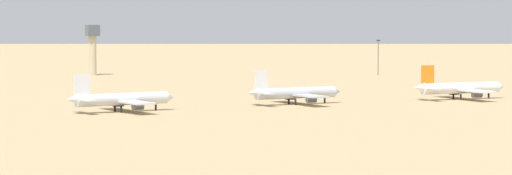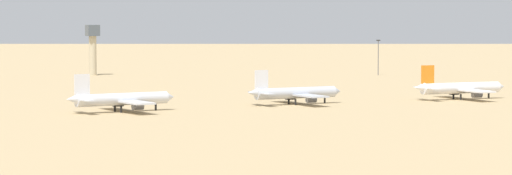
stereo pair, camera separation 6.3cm
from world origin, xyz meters
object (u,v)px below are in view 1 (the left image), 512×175
Objects in this scene: parked_jet_white_3 at (121,99)px; control_tower at (93,45)px; parked_jet_orange_5 at (460,88)px; parked_jet_white_4 at (295,93)px; light_pole_east at (378,55)px.

control_tower is (48.45, 184.44, 9.57)m from parked_jet_white_3.
control_tower reaches higher than parked_jet_orange_5.
parked_jet_white_4 is at bearing -2.90° from parked_jet_white_3.
light_pole_east is (48.63, 133.72, 5.24)m from parked_jet_orange_5.
parked_jet_orange_5 is 2.18× the size of light_pole_east.
parked_jet_white_4 is 167.32m from light_pole_east.
light_pole_east reaches higher than parked_jet_orange_5.
parked_jet_orange_5 is 1.53× the size of control_tower.
parked_jet_white_3 is at bearing -179.01° from parked_jet_orange_5.
parked_jet_white_3 is at bearing -140.25° from light_pole_east.
light_pole_east is at bearing 33.18° from parked_jet_white_3.
control_tower is at bearing 155.68° from light_pole_east.
parked_jet_white_3 reaches higher than parked_jet_white_4.
parked_jet_white_4 is 0.96× the size of parked_jet_orange_5.
parked_jet_orange_5 is (56.43, -3.60, 0.15)m from parked_jet_white_4.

